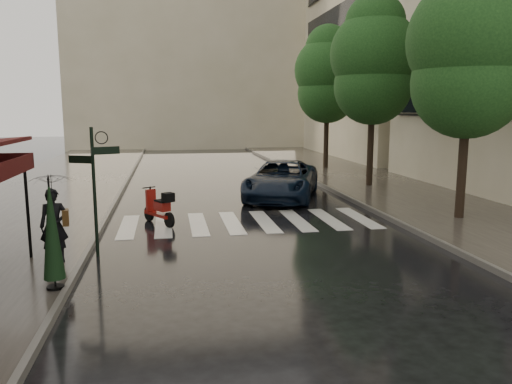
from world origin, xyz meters
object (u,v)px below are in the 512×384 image
object	(u,v)px
scooter	(160,208)
pedestrian_with_umbrella	(52,190)
parasol_back	(52,230)
parked_car	(282,180)

from	to	relation	value
scooter	pedestrian_with_umbrella	bearing A→B (deg)	-151.52
scooter	parasol_back	size ratio (longest dim) A/B	0.69
parasol_back	pedestrian_with_umbrella	bearing A→B (deg)	100.98
pedestrian_with_umbrella	parasol_back	size ratio (longest dim) A/B	1.14
parasol_back	scooter	bearing A→B (deg)	71.50
scooter	parasol_back	distance (m)	6.01
scooter	parked_car	xyz separation A→B (m)	(4.72, 3.78, 0.24)
scooter	parked_car	world-z (taller)	parked_car
scooter	parked_car	size ratio (longest dim) A/B	0.27
pedestrian_with_umbrella	scooter	bearing A→B (deg)	51.09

